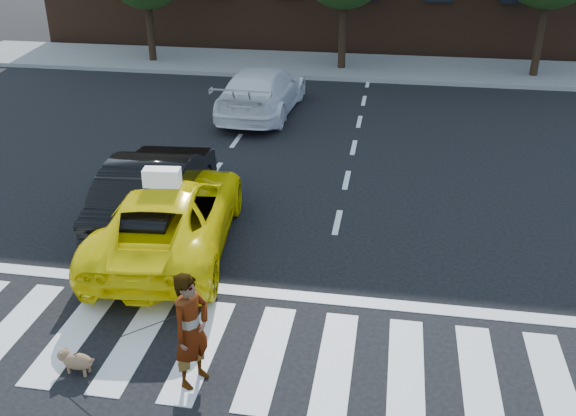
{
  "coord_description": "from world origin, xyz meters",
  "views": [
    {
      "loc": [
        2.55,
        -7.26,
        6.0
      ],
      "look_at": [
        0.87,
        2.67,
        1.1
      ],
      "focal_mm": 40.0,
      "sensor_mm": 36.0,
      "label": 1
    }
  ],
  "objects_px": {
    "black_sedan": "(156,188)",
    "dog": "(75,360)",
    "white_suv": "(262,91)",
    "woman": "(191,330)",
    "taxi": "(170,215)"
  },
  "relations": [
    {
      "from": "white_suv",
      "to": "taxi",
      "type": "bearing_deg",
      "value": 92.58
    },
    {
      "from": "black_sedan",
      "to": "woman",
      "type": "xyz_separation_m",
      "value": [
        2.14,
        -4.51,
        0.1
      ]
    },
    {
      "from": "black_sedan",
      "to": "white_suv",
      "type": "bearing_deg",
      "value": -99.47
    },
    {
      "from": "woman",
      "to": "dog",
      "type": "xyz_separation_m",
      "value": [
        -1.7,
        -0.1,
        -0.65
      ]
    },
    {
      "from": "taxi",
      "to": "woman",
      "type": "distance_m",
      "value": 3.88
    },
    {
      "from": "taxi",
      "to": "white_suv",
      "type": "relative_size",
      "value": 1.0
    },
    {
      "from": "taxi",
      "to": "black_sedan",
      "type": "bearing_deg",
      "value": -64.19
    },
    {
      "from": "taxi",
      "to": "white_suv",
      "type": "bearing_deg",
      "value": -96.41
    },
    {
      "from": "woman",
      "to": "dog",
      "type": "distance_m",
      "value": 1.82
    },
    {
      "from": "black_sedan",
      "to": "dog",
      "type": "relative_size",
      "value": 7.52
    },
    {
      "from": "taxi",
      "to": "dog",
      "type": "xyz_separation_m",
      "value": [
        -0.16,
        -3.65,
        -0.48
      ]
    },
    {
      "from": "woman",
      "to": "dog",
      "type": "relative_size",
      "value": 2.82
    },
    {
      "from": "black_sedan",
      "to": "dog",
      "type": "height_order",
      "value": "black_sedan"
    },
    {
      "from": "white_suv",
      "to": "dog",
      "type": "xyz_separation_m",
      "value": [
        -0.16,
        -12.11,
        -0.51
      ]
    },
    {
      "from": "dog",
      "to": "black_sedan",
      "type": "bearing_deg",
      "value": 102.83
    }
  ]
}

